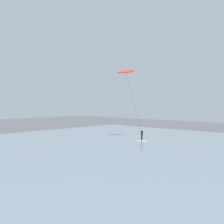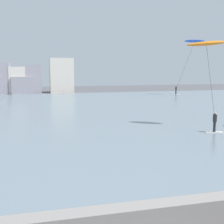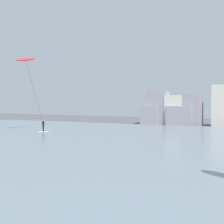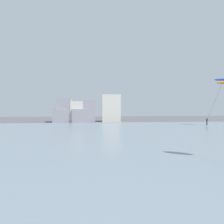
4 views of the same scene
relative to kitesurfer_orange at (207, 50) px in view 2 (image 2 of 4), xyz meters
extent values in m
cube|color=gray|center=(-10.74, -14.86, -6.14)|extent=(60.00, 0.70, 0.91)
cube|color=slate|center=(-10.74, 11.84, -6.54)|extent=(84.00, 52.00, 0.10)
cube|color=gray|center=(-19.83, 39.56, -3.63)|extent=(3.59, 2.40, 5.93)
cube|color=beige|center=(-16.77, 40.12, -3.98)|extent=(3.04, 3.68, 5.23)
cube|color=gray|center=(-15.66, 38.88, -4.90)|extent=(4.32, 2.08, 3.39)
cube|color=gray|center=(-14.15, 40.17, -3.82)|extent=(3.84, 3.51, 5.54)
cube|color=beige|center=(-8.15, 40.45, -3.10)|extent=(4.69, 2.31, 6.98)
cube|color=silver|center=(-0.44, -2.27, -6.46)|extent=(1.47, 0.82, 0.06)
cylinder|color=black|center=(-0.44, -2.27, -6.04)|extent=(0.20, 0.20, 0.78)
cube|color=black|center=(-0.44, -2.27, -5.35)|extent=(0.31, 0.39, 0.60)
sphere|color=tan|center=(-0.44, -2.27, -4.94)|extent=(0.20, 0.20, 0.20)
cylinder|color=#333333|center=(-0.20, -1.02, -2.49)|extent=(0.52, 2.52, 5.85)
ellipsoid|color=orange|center=(0.04, 0.23, 0.58)|extent=(3.34, 2.66, 0.66)
cube|color=silver|center=(11.68, 29.39, -6.46)|extent=(1.45, 1.03, 0.06)
cylinder|color=black|center=(11.68, 29.39, -6.04)|extent=(0.20, 0.20, 0.78)
cube|color=black|center=(11.68, 29.39, -5.35)|extent=(0.35, 0.40, 0.60)
sphere|color=#9E7051|center=(11.68, 29.39, -4.94)|extent=(0.20, 0.20, 0.20)
cylinder|color=#333333|center=(12.95, 28.55, -1.19)|extent=(2.57, 1.70, 8.43)
ellipsoid|color=blue|center=(14.22, 27.72, 3.17)|extent=(3.62, 3.05, 0.73)
camera|label=1|loc=(-2.42, -16.06, -0.57)|focal=50.52mm
camera|label=2|loc=(-14.37, -23.73, -1.34)|focal=50.37mm
camera|label=3|loc=(-1.50, -17.08, -1.96)|focal=52.96mm
camera|label=4|loc=(-12.70, -20.44, -1.12)|focal=38.60mm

